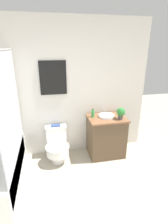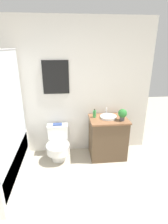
% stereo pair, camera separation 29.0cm
% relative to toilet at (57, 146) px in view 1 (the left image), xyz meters
% --- Properties ---
extents(wall_back, '(3.57, 0.07, 2.50)m').
position_rel_toilet_xyz_m(wall_back, '(-0.00, 0.30, 0.96)').
color(wall_back, silver).
rests_on(wall_back, ground_plane).
extents(toilet, '(0.42, 0.54, 0.62)m').
position_rel_toilet_xyz_m(toilet, '(0.00, 0.00, 0.00)').
color(toilet, white).
rests_on(toilet, ground_plane).
extents(vanity, '(0.69, 0.54, 0.78)m').
position_rel_toilet_xyz_m(vanity, '(0.94, -0.01, 0.10)').
color(vanity, brown).
rests_on(vanity, ground_plane).
extents(sink, '(0.30, 0.33, 0.13)m').
position_rel_toilet_xyz_m(sink, '(0.94, 0.01, 0.51)').
color(sink, white).
rests_on(sink, vanity).
extents(soap_bottle, '(0.06, 0.06, 0.16)m').
position_rel_toilet_xyz_m(soap_bottle, '(0.69, 0.07, 0.56)').
color(soap_bottle, green).
rests_on(soap_bottle, vanity).
extents(potted_plant, '(0.15, 0.15, 0.21)m').
position_rel_toilet_xyz_m(potted_plant, '(1.15, -0.13, 0.61)').
color(potted_plant, '#4C4C51').
rests_on(potted_plant, vanity).
extents(book_on_tank, '(0.17, 0.10, 0.02)m').
position_rel_toilet_xyz_m(book_on_tank, '(0.00, 0.14, 0.34)').
color(book_on_tank, '#33477F').
rests_on(book_on_tank, toilet).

